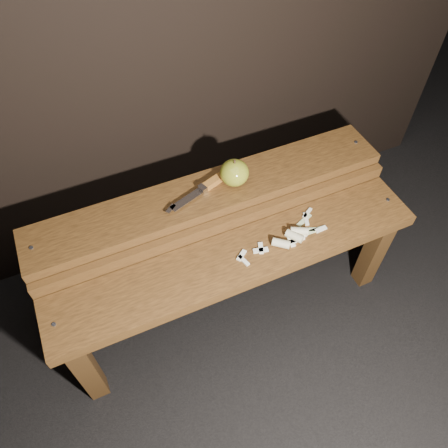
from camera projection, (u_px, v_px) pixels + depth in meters
name	position (u px, v px, depth m)	size (l,w,h in m)	color
ground	(230.00, 307.00, 1.69)	(60.00, 60.00, 0.00)	black
bench_front_tier	(240.00, 270.00, 1.38)	(1.20, 0.20, 0.42)	#39220E
bench_rear_tier	(211.00, 208.00, 1.46)	(1.20, 0.21, 0.50)	#39220E
apple	(234.00, 173.00, 1.39)	(0.09, 0.09, 0.10)	olive
knife	(209.00, 185.00, 1.40)	(0.25, 0.10, 0.02)	#975921
apple_scraps	(291.00, 237.00, 1.37)	(0.32, 0.12, 0.03)	beige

